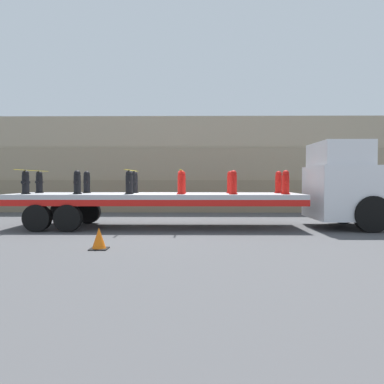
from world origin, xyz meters
name	(u,v)px	position (x,y,z in m)	size (l,w,h in m)	color
ground_plane	(157,227)	(0.00, 0.00, 0.00)	(120.00, 120.00, 0.00)	#474749
rock_cliff	(171,165)	(0.00, 7.42, 2.41)	(60.00, 3.30, 4.83)	#84755B
truck_cab	(346,185)	(6.44, 0.00, 1.45)	(2.21, 2.62, 2.89)	silver
flatbed_trailer	(140,200)	(-0.58, 0.00, 0.95)	(9.73, 2.53, 1.16)	#B2B2B7
fire_hydrant_black_near_0	(26,183)	(-4.26, -0.53, 1.54)	(0.29, 0.48, 0.78)	black
fire_hydrant_black_far_0	(39,182)	(-4.26, 0.53, 1.54)	(0.29, 0.48, 0.78)	black
fire_hydrant_black_near_1	(77,183)	(-2.56, -0.53, 1.54)	(0.29, 0.48, 0.78)	black
fire_hydrant_black_far_1	(87,182)	(-2.56, 0.53, 1.54)	(0.29, 0.48, 0.78)	black
fire_hydrant_black_near_2	(129,183)	(-0.85, -0.53, 1.54)	(0.29, 0.48, 0.78)	black
fire_hydrant_black_far_2	(135,182)	(-0.85, 0.53, 1.54)	(0.29, 0.48, 0.78)	black
fire_hydrant_red_near_3	(181,183)	(0.85, -0.53, 1.54)	(0.29, 0.48, 0.78)	red
fire_hydrant_red_far_3	(182,182)	(0.85, 0.53, 1.54)	(0.29, 0.48, 0.78)	red
fire_hydrant_red_near_4	(233,183)	(2.56, -0.53, 1.54)	(0.29, 0.48, 0.78)	red
fire_hydrant_red_far_4	(230,182)	(2.56, 0.53, 1.54)	(0.29, 0.48, 0.78)	red
fire_hydrant_red_near_5	(286,183)	(4.26, -0.53, 1.54)	(0.29, 0.48, 0.78)	red
fire_hydrant_red_far_5	(279,182)	(4.26, 0.53, 1.54)	(0.29, 0.48, 0.78)	red
cargo_strap_rear	(33,170)	(-4.26, 0.00, 1.95)	(0.05, 2.62, 0.01)	yellow
cargo_strap_middle	(132,170)	(-0.85, 0.00, 1.95)	(0.05, 2.62, 0.01)	yellow
cargo_strap_front	(182,170)	(0.85, 0.00, 1.95)	(0.05, 2.62, 0.01)	yellow
traffic_cone	(99,239)	(-0.93, -4.05, 0.25)	(0.42, 0.42, 0.51)	black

